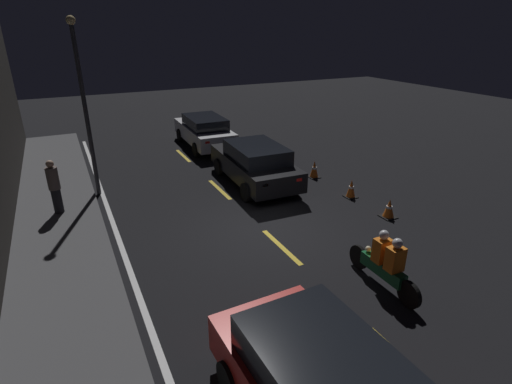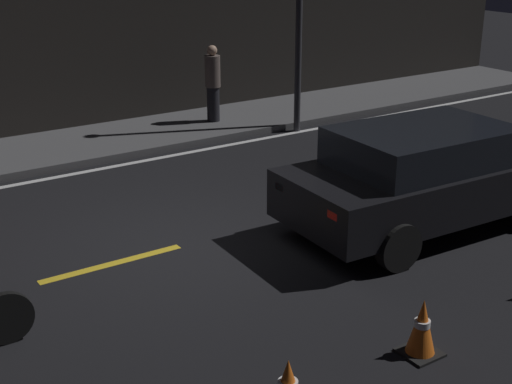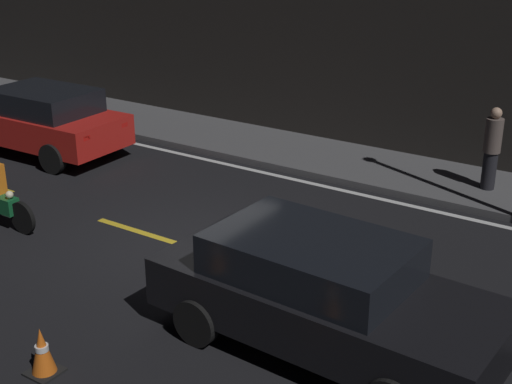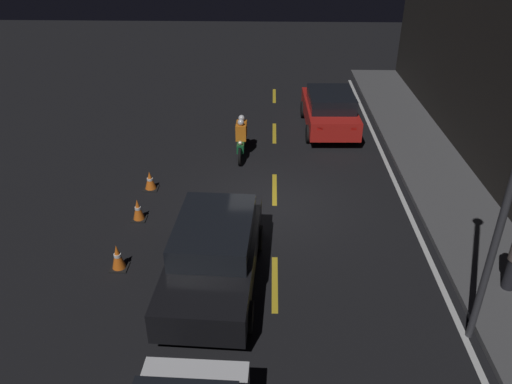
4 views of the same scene
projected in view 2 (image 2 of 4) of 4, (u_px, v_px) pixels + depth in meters
ground_plane at (179, 246)px, 10.04m from camera, size 56.00×56.00×0.00m
raised_curb at (54, 150)px, 14.13m from camera, size 28.00×2.37×0.15m
lane_dash_c at (112, 264)px, 9.52m from camera, size 2.00×0.14×0.01m
lane_dash_d at (366, 197)px, 11.85m from camera, size 2.00×0.14×0.01m
lane_solid_kerb at (80, 173)px, 13.04m from camera, size 25.20×0.14×0.01m
van_black at (429, 174)px, 10.45m from camera, size 4.65×2.17×1.55m
traffic_cone_mid at (422, 328)px, 7.41m from camera, size 0.40×0.40×0.64m
pedestrian at (213, 83)px, 15.66m from camera, size 0.34×0.34×1.68m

